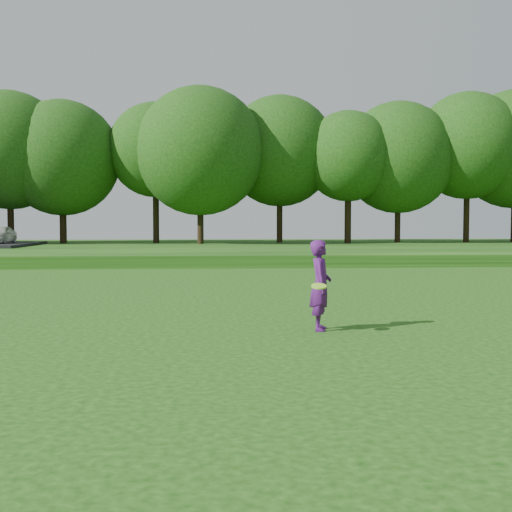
{
  "coord_description": "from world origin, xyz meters",
  "views": [
    {
      "loc": [
        -0.12,
        -11.31,
        2.18
      ],
      "look_at": [
        1.16,
        5.43,
        1.3
      ],
      "focal_mm": 45.0,
      "sensor_mm": 36.0,
      "label": 1
    }
  ],
  "objects": [
    {
      "name": "berm",
      "position": [
        0.0,
        34.0,
        0.3
      ],
      "size": [
        130.0,
        30.0,
        0.6
      ],
      "primitive_type": "cube",
      "color": "#15400C",
      "rests_on": "ground"
    },
    {
      "name": "ground",
      "position": [
        0.0,
        0.0,
        0.0
      ],
      "size": [
        140.0,
        140.0,
        0.0
      ],
      "primitive_type": "plane",
      "color": "#15400C",
      "rests_on": "ground"
    },
    {
      "name": "woman",
      "position": [
        2.16,
        1.43,
        0.91
      ],
      "size": [
        0.55,
        1.0,
        1.83
      ],
      "color": "#521667",
      "rests_on": "ground"
    },
    {
      "name": "treeline",
      "position": [
        0.0,
        38.0,
        8.1
      ],
      "size": [
        104.0,
        7.0,
        15.0
      ],
      "primitive_type": null,
      "color": "#163B0D",
      "rests_on": "berm"
    },
    {
      "name": "walking_path",
      "position": [
        0.0,
        20.0,
        0.02
      ],
      "size": [
        130.0,
        1.6,
        0.04
      ],
      "primitive_type": "cube",
      "color": "gray",
      "rests_on": "ground"
    }
  ]
}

